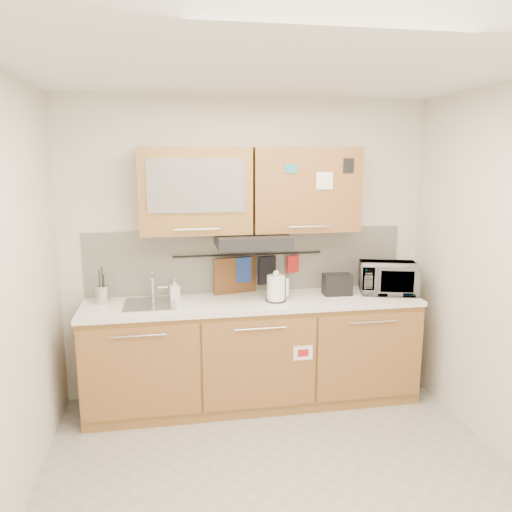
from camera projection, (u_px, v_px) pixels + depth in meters
name	position (u px, v px, depth m)	size (l,w,h in m)	color
floor	(285.00, 488.00, 3.21)	(3.20, 3.20, 0.00)	#9E9993
ceiling	(290.00, 63.00, 2.71)	(3.20, 3.20, 0.00)	white
wall_back	(248.00, 249.00, 4.41)	(3.20, 3.20, 0.00)	silver
base_cabinet	(254.00, 357.00, 4.29)	(2.80, 0.64, 0.88)	#A97C3C
countertop	(254.00, 302.00, 4.19)	(2.82, 0.62, 0.04)	white
backsplash	(248.00, 260.00, 4.42)	(2.80, 0.02, 0.56)	silver
upper_cabinets	(250.00, 190.00, 4.14)	(1.82, 0.37, 0.70)	#A97C3C
range_hood	(252.00, 240.00, 4.15)	(0.60, 0.46, 0.10)	black
sink	(151.00, 304.00, 4.06)	(0.42, 0.40, 0.26)	silver
utensil_rail	(248.00, 254.00, 4.37)	(0.02, 0.02, 1.30)	black
utensil_crock	(103.00, 294.00, 4.07)	(0.15, 0.15, 0.30)	silver
kettle	(276.00, 289.00, 4.13)	(0.19, 0.17, 0.26)	white
toaster	(337.00, 284.00, 4.34)	(0.25, 0.15, 0.18)	black
microwave	(388.00, 278.00, 4.39)	(0.48, 0.33, 0.27)	#999999
soap_bottle	(175.00, 289.00, 4.19)	(0.08, 0.08, 0.18)	#999999
cutting_board	(235.00, 284.00, 4.39)	(0.38, 0.03, 0.47)	brown
oven_mitt	(243.00, 270.00, 4.37)	(0.13, 0.03, 0.22)	navy
dark_pouch	(267.00, 270.00, 4.41)	(0.16, 0.05, 0.25)	black
pot_holder	(293.00, 264.00, 4.44)	(0.12, 0.02, 0.15)	red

